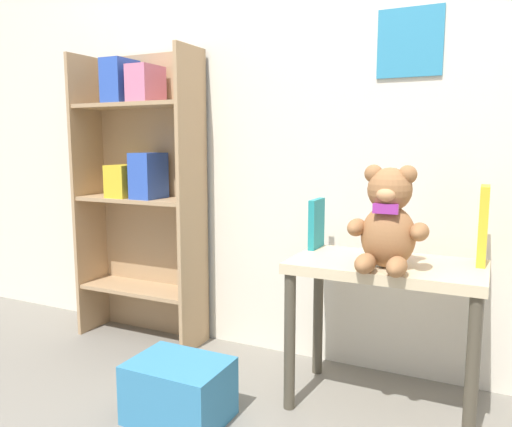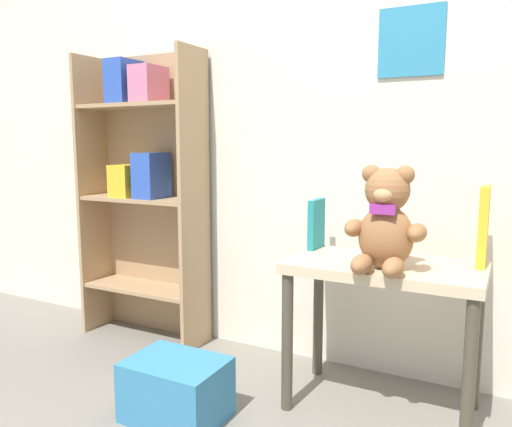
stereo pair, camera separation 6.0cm
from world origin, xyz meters
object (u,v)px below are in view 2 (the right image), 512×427
Objects in this scene: display_table at (384,288)px; teddy_bear at (385,223)px; book_standing_teal at (316,224)px; book_standing_yellow at (483,226)px; storage_bin at (176,389)px; book_standing_purple at (393,229)px; bookshelf_side at (146,180)px.

display_table is 0.26m from teddy_bear.
teddy_bear is 1.76× the size of book_standing_teal.
book_standing_yellow is 0.81× the size of storage_bin.
book_standing_purple is at bearing -3.17° from book_standing_teal.
book_standing_purple is (0.00, 0.10, 0.19)m from display_table.
book_standing_teal is at bearing 174.43° from book_standing_purple.
teddy_bear is 1.65× the size of book_standing_purple.
book_standing_teal reaches higher than display_table.
storage_bin is (0.58, -0.57, -0.66)m from bookshelf_side.
book_standing_yellow is at bearing -3.00° from bookshelf_side.
bookshelf_side is 4.11× the size of storage_bin.
book_standing_teal is 0.58× the size of storage_bin.
book_standing_purple is (0.29, -0.02, 0.01)m from book_standing_teal.
book_standing_yellow is (0.29, 0.10, 0.22)m from display_table.
teddy_bear is at bearing -145.61° from book_standing_yellow.
display_table is 3.18× the size of book_standing_purple.
bookshelf_side is 5.07× the size of book_standing_yellow.
display_table is 1.92× the size of teddy_bear.
teddy_bear is at bearing -79.44° from display_table.
teddy_bear reaches higher than book_standing_teal.
book_standing_purple is at bearing -3.91° from bookshelf_side.
book_standing_yellow is (0.28, 0.20, -0.02)m from teddy_bear.
display_table is 0.22m from book_standing_purple.
display_table is 0.79m from storage_bin.
book_standing_purple is (1.19, -0.08, -0.13)m from bookshelf_side.
book_standing_yellow is at bearing -1.38° from book_standing_teal.
display_table is 3.39× the size of book_standing_teal.
bookshelf_side reaches higher than display_table.
book_standing_yellow reaches higher than display_table.
teddy_bear is (0.02, -0.09, 0.24)m from display_table.
book_standing_teal is at bearing 146.27° from teddy_bear.
teddy_bear reaches higher than book_standing_yellow.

